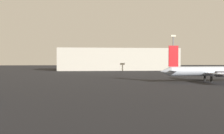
{
  "coord_description": "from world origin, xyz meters",
  "views": [
    {
      "loc": [
        1.09,
        -12.46,
        5.76
      ],
      "look_at": [
        5.72,
        36.01,
        4.47
      ],
      "focal_mm": 37.21,
      "sensor_mm": 36.0,
      "label": 1
    }
  ],
  "objects": [
    {
      "name": "terminal_building",
      "position": [
        18.58,
        132.54,
        6.67
      ],
      "size": [
        72.24,
        24.09,
        13.34
      ],
      "primitive_type": "cube",
      "color": "beige",
      "rests_on": "ground_plane"
    },
    {
      "name": "airplane_on_taxiway",
      "position": [
        34.24,
        48.32,
        2.94
      ],
      "size": [
        29.77,
        24.51,
        9.85
      ],
      "rotation": [
        0.0,
        0.0,
        0.03
      ],
      "color": "#B2BCCC",
      "rests_on": "ground_plane"
    },
    {
      "name": "light_mast_right",
      "position": [
        40.71,
        95.01,
        10.3
      ],
      "size": [
        2.4,
        0.5,
        18.11
      ],
      "color": "slate",
      "rests_on": "ground_plane"
    }
  ]
}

